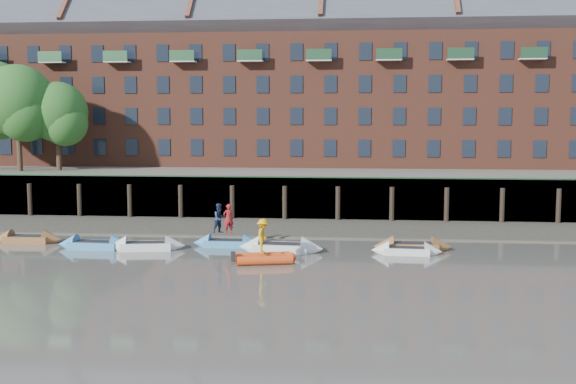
# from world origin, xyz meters

# --- Properties ---
(ground) EXTENTS (220.00, 220.00, 0.00)m
(ground) POSITION_xyz_m (0.00, 0.00, 0.00)
(ground) COLOR #5E5851
(ground) RESTS_ON ground
(foreshore) EXTENTS (110.00, 8.00, 0.50)m
(foreshore) POSITION_xyz_m (0.00, 18.00, 0.00)
(foreshore) COLOR #3D382F
(foreshore) RESTS_ON ground
(mud_band) EXTENTS (110.00, 1.60, 0.10)m
(mud_band) POSITION_xyz_m (0.00, 14.60, 0.00)
(mud_band) COLOR #4C4336
(mud_band) RESTS_ON ground
(river_wall) EXTENTS (110.00, 1.23, 3.30)m
(river_wall) POSITION_xyz_m (-0.00, 22.38, 1.59)
(river_wall) COLOR #2D2A26
(river_wall) RESTS_ON ground
(bank_terrace) EXTENTS (110.00, 28.00, 3.20)m
(bank_terrace) POSITION_xyz_m (0.00, 36.00, 1.60)
(bank_terrace) COLOR #5E594D
(bank_terrace) RESTS_ON ground
(apartment_terrace) EXTENTS (80.60, 15.56, 20.98)m
(apartment_terrace) POSITION_xyz_m (-0.00, 36.99, 12.82)
(apartment_terrace) COLOR brown
(apartment_terrace) RESTS_ON bank_terrace
(tree_cluster) EXTENTS (11.76, 7.74, 9.40)m
(tree_cluster) POSITION_xyz_m (-25.62, 27.35, 9.00)
(tree_cluster) COLOR #3A281C
(tree_cluster) RESTS_ON bank_terrace
(rowboat_0) EXTENTS (4.33, 1.32, 1.25)m
(rowboat_0) POSITION_xyz_m (-16.94, 10.67, 0.22)
(rowboat_0) COLOR brown
(rowboat_0) RESTS_ON ground
(rowboat_1) EXTENTS (4.59, 1.52, 1.32)m
(rowboat_1) POSITION_xyz_m (-12.03, 9.02, 0.23)
(rowboat_1) COLOR #4089C1
(rowboat_1) RESTS_ON ground
(rowboat_2) EXTENTS (4.71, 2.13, 1.32)m
(rowboat_2) POSITION_xyz_m (-8.89, 9.02, 0.23)
(rowboat_2) COLOR silver
(rowboat_2) RESTS_ON ground
(rowboat_3) EXTENTS (4.15, 1.22, 1.20)m
(rowboat_3) POSITION_xyz_m (-4.35, 10.52, 0.21)
(rowboat_3) COLOR #4089C1
(rowboat_3) RESTS_ON ground
(rowboat_4) EXTENTS (5.03, 1.76, 1.44)m
(rowboat_4) POSITION_xyz_m (-0.93, 9.15, 0.25)
(rowboat_4) COLOR silver
(rowboat_4) RESTS_ON ground
(rowboat_5) EXTENTS (4.05, 1.33, 1.16)m
(rowboat_5) POSITION_xyz_m (6.29, 9.15, 0.21)
(rowboat_5) COLOR silver
(rowboat_5) RESTS_ON ground
(rowboat_6) EXTENTS (4.62, 1.52, 1.33)m
(rowboat_6) POSITION_xyz_m (6.70, 10.33, 0.23)
(rowboat_6) COLOR brown
(rowboat_6) RESTS_ON ground
(rib_tender) EXTENTS (3.35, 2.19, 0.56)m
(rib_tender) POSITION_xyz_m (-1.37, 6.00, 0.24)
(rib_tender) COLOR #D14315
(rib_tender) RESTS_ON ground
(person_rower_a) EXTENTS (0.78, 0.69, 1.79)m
(person_rower_a) POSITION_xyz_m (-4.24, 10.52, 1.70)
(person_rower_a) COLOR maroon
(person_rower_a) RESTS_ON rowboat_3
(person_rower_b) EXTENTS (1.11, 1.10, 1.80)m
(person_rower_b) POSITION_xyz_m (-4.80, 10.62, 1.71)
(person_rower_b) COLOR #19233F
(person_rower_b) RESTS_ON rowboat_3
(person_rib_crew) EXTENTS (0.76, 1.24, 1.86)m
(person_rib_crew) POSITION_xyz_m (-1.55, 6.03, 1.46)
(person_rib_crew) COLOR orange
(person_rib_crew) RESTS_ON rib_tender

